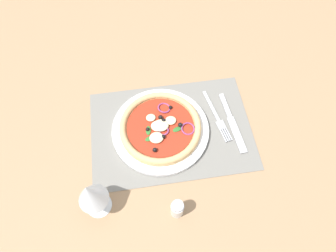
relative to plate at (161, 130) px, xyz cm
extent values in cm
cube|color=#9E7A56|center=(-3.10, -0.23, -2.25)|extent=(190.00, 140.00, 2.40)
cube|color=slate|center=(-3.10, -0.23, -0.85)|extent=(45.77, 31.47, 0.40)
cylinder|color=white|center=(0.00, 0.00, 0.00)|extent=(27.52, 27.52, 1.29)
cylinder|color=tan|center=(0.00, 0.00, 1.15)|extent=(22.93, 22.93, 1.00)
torus|color=tan|center=(0.00, 0.00, 2.01)|extent=(22.89, 22.89, 1.80)
cylinder|color=#A82D19|center=(0.00, 0.00, 1.80)|extent=(18.80, 18.80, 0.30)
ellipsoid|color=beige|center=(-0.22, 0.23, 2.59)|extent=(4.26, 3.84, 1.28)
ellipsoid|color=beige|center=(1.53, 3.35, 2.52)|extent=(3.84, 3.45, 1.15)
ellipsoid|color=beige|center=(0.72, -0.18, 2.51)|extent=(3.77, 3.39, 1.13)
ellipsoid|color=beige|center=(2.29, -3.21, 2.35)|extent=(2.71, 2.44, 0.81)
ellipsoid|color=beige|center=(-2.78, -1.46, 2.42)|extent=(3.13, 2.82, 0.94)
sphere|color=black|center=(-3.71, -5.75, 2.46)|extent=(1.03, 1.03, 1.03)
sphere|color=black|center=(-1.10, -1.50, 2.63)|extent=(1.37, 1.37, 1.37)
sphere|color=black|center=(2.42, 6.91, 2.57)|extent=(1.25, 1.25, 1.25)
sphere|color=black|center=(-0.41, -2.82, 2.57)|extent=(1.26, 1.26, 1.26)
sphere|color=black|center=(-5.53, 0.46, 2.60)|extent=(1.31, 1.31, 1.31)
sphere|color=black|center=(3.62, 0.42, 2.48)|extent=(1.07, 1.07, 1.07)
sphere|color=black|center=(-0.37, 3.35, 2.51)|extent=(1.13, 1.13, 1.13)
torus|color=#8E3D75|center=(-1.88, -5.98, 2.20)|extent=(3.85, 3.79, 1.40)
torus|color=#8E3D75|center=(-7.47, 1.71, 2.20)|extent=(3.90, 3.88, 1.15)
torus|color=#8E3D75|center=(-0.78, 1.47, 2.20)|extent=(2.97, 2.90, 1.33)
ellipsoid|color=#2D6B28|center=(3.46, 0.63, 2.15)|extent=(1.75, 2.96, 0.30)
ellipsoid|color=#2D6B28|center=(3.28, 3.16, 2.15)|extent=(3.07, 2.09, 0.30)
ellipsoid|color=#2D6B28|center=(-4.56, 1.40, 2.15)|extent=(3.09, 2.19, 0.30)
cube|color=silver|center=(-16.15, -6.22, -0.43)|extent=(3.10, 11.12, 0.44)
cube|color=silver|center=(-17.51, 0.48, -0.43)|extent=(2.66, 2.91, 0.44)
cube|color=silver|center=(-17.31, 4.02, -0.43)|extent=(1.17, 4.30, 0.44)
cube|color=silver|center=(-17.89, 3.90, -0.43)|extent=(1.17, 4.30, 0.44)
cube|color=silver|center=(-18.48, 3.78, -0.43)|extent=(1.17, 4.30, 0.44)
cube|color=silver|center=(-19.07, 3.66, -0.43)|extent=(1.17, 4.30, 0.44)
cube|color=silver|center=(-20.37, -5.71, -0.34)|extent=(2.07, 8.48, 0.62)
cube|color=silver|center=(-21.29, 4.25, -0.43)|extent=(3.06, 11.73, 0.44)
cylinder|color=silver|center=(18.18, 18.48, -0.85)|extent=(6.40, 6.40, 0.40)
cylinder|color=silver|center=(18.18, 18.48, 2.35)|extent=(0.80, 0.80, 6.00)
cone|color=silver|center=(18.18, 18.48, 9.60)|extent=(7.20, 7.20, 8.50)
cone|color=orange|center=(18.18, 18.48, 9.01)|extent=(5.65, 5.65, 6.51)
cylinder|color=silver|center=(-1.00, 22.97, 1.70)|extent=(3.20, 3.20, 5.50)
cylinder|color=#ADADB2|center=(-1.00, 22.97, 5.05)|extent=(2.88, 2.88, 1.20)
camera|label=1|loc=(3.72, 39.51, 74.85)|focal=31.88mm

